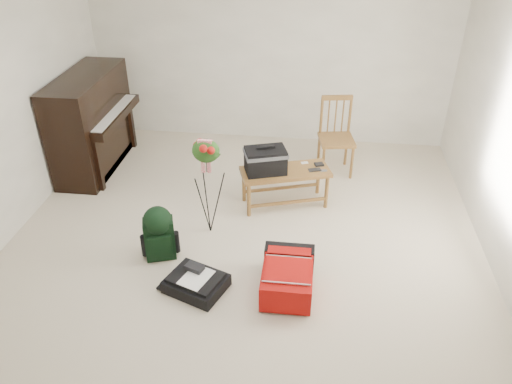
# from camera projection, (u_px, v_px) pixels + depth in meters

# --- Properties ---
(floor) EXTENTS (5.00, 5.50, 0.01)m
(floor) POSITION_uv_depth(u_px,v_px,m) (242.00, 251.00, 5.19)
(floor) COLOR beige
(floor) RESTS_ON ground
(wall_back) EXTENTS (5.00, 0.04, 2.50)m
(wall_back) POSITION_uv_depth(u_px,v_px,m) (270.00, 54.00, 6.84)
(wall_back) COLOR white
(wall_back) RESTS_ON floor
(piano) EXTENTS (0.71, 1.50, 1.25)m
(piano) POSITION_uv_depth(u_px,v_px,m) (92.00, 124.00, 6.45)
(piano) COLOR black
(piano) RESTS_ON floor
(bench) EXTENTS (1.09, 0.70, 0.78)m
(bench) POSITION_uv_depth(u_px,v_px,m) (272.00, 162.00, 5.69)
(bench) COLOR olive
(bench) RESTS_ON floor
(dining_chair) EXTENTS (0.49, 0.49, 0.99)m
(dining_chair) POSITION_uv_depth(u_px,v_px,m) (337.00, 137.00, 6.39)
(dining_chair) COLOR olive
(dining_chair) RESTS_ON floor
(red_suitcase) EXTENTS (0.48, 0.69, 0.29)m
(red_suitcase) POSITION_uv_depth(u_px,v_px,m) (288.00, 273.00, 4.67)
(red_suitcase) COLOR red
(red_suitcase) RESTS_ON floor
(black_duffel) EXTENTS (0.64, 0.58, 0.22)m
(black_duffel) POSITION_uv_depth(u_px,v_px,m) (196.00, 282.00, 4.68)
(black_duffel) COLOR black
(black_duffel) RESTS_ON floor
(green_backpack) EXTENTS (0.34, 0.31, 0.59)m
(green_backpack) POSITION_uv_depth(u_px,v_px,m) (159.00, 231.00, 4.95)
(green_backpack) COLOR black
(green_backpack) RESTS_ON floor
(flower_stand) EXTENTS (0.37, 0.37, 1.15)m
(flower_stand) POSITION_uv_depth(u_px,v_px,m) (208.00, 187.00, 5.20)
(flower_stand) COLOR black
(flower_stand) RESTS_ON floor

